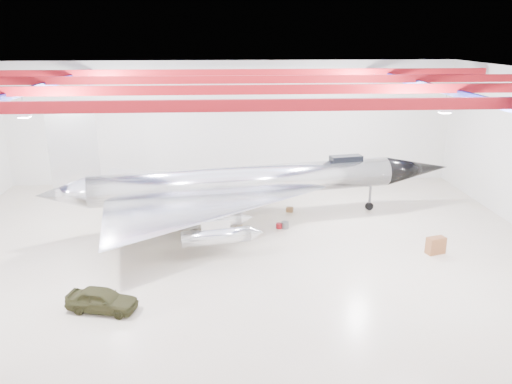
{
  "coord_description": "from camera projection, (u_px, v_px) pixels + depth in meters",
  "views": [
    {
      "loc": [
        -0.82,
        -29.71,
        13.27
      ],
      "look_at": [
        1.29,
        2.0,
        3.1
      ],
      "focal_mm": 35.0,
      "sensor_mm": 36.0,
      "label": 1
    }
  ],
  "objects": [
    {
      "name": "oil_barrel",
      "position": [
        238.0,
        227.0,
        35.18
      ],
      "size": [
        0.63,
        0.58,
        0.35
      ],
      "primitive_type": "cube",
      "rotation": [
        0.0,
        0.0,
        -0.43
      ],
      "color": "olive",
      "rests_on": "floor"
    },
    {
      "name": "jet_aircraft",
      "position": [
        246.0,
        185.0,
        36.03
      ],
      "size": [
        30.62,
        20.4,
        8.39
      ],
      "rotation": [
        0.0,
        0.0,
        0.18
      ],
      "color": "silver",
      "rests_on": "floor"
    },
    {
      "name": "toolbox_red",
      "position": [
        242.0,
        197.0,
        41.8
      ],
      "size": [
        0.49,
        0.4,
        0.33
      ],
      "primitive_type": "cube",
      "rotation": [
        0.0,
        0.0,
        -0.05
      ],
      "color": "maroon",
      "rests_on": "floor"
    },
    {
      "name": "ceiling_structure",
      "position": [
        236.0,
        86.0,
        29.19
      ],
      "size": [
        39.5,
        29.5,
        1.08
      ],
      "color": "maroon",
      "rests_on": "ceiling"
    },
    {
      "name": "parts_bin",
      "position": [
        290.0,
        210.0,
        38.71
      ],
      "size": [
        0.61,
        0.55,
        0.36
      ],
      "primitive_type": "cube",
      "rotation": [
        0.0,
        0.0,
        -0.31
      ],
      "color": "olive",
      "rests_on": "floor"
    },
    {
      "name": "wall_back",
      "position": [
        232.0,
        123.0,
        44.91
      ],
      "size": [
        40.0,
        0.0,
        40.0
      ],
      "primitive_type": "plane",
      "rotation": [
        1.57,
        0.0,
        0.0
      ],
      "color": "silver",
      "rests_on": "floor"
    },
    {
      "name": "jeep",
      "position": [
        102.0,
        300.0,
        24.81
      ],
      "size": [
        3.79,
        2.26,
        1.21
      ],
      "primitive_type": "imported",
      "rotation": [
        0.0,
        0.0,
        1.32
      ],
      "color": "#333319",
      "rests_on": "floor"
    },
    {
      "name": "engine_drum",
      "position": [
        285.0,
        225.0,
        35.41
      ],
      "size": [
        0.6,
        0.6,
        0.48
      ],
      "primitive_type": "cylinder",
      "rotation": [
        0.0,
        0.0,
        0.16
      ],
      "color": "#59595B",
      "rests_on": "floor"
    },
    {
      "name": "floor",
      "position": [
        238.0,
        247.0,
        32.33
      ],
      "size": [
        40.0,
        40.0,
        0.0
      ],
      "primitive_type": "plane",
      "color": "beige",
      "rests_on": "ground"
    },
    {
      "name": "crate_small",
      "position": [
        174.0,
        212.0,
        38.41
      ],
      "size": [
        0.39,
        0.33,
        0.26
      ],
      "primitive_type": "cube",
      "rotation": [
        0.0,
        0.0,
        0.1
      ],
      "color": "#59595B",
      "rests_on": "floor"
    },
    {
      "name": "ceiling",
      "position": [
        236.0,
        74.0,
        28.98
      ],
      "size": [
        40.0,
        40.0,
        0.0
      ],
      "primitive_type": "plane",
      "rotation": [
        3.14,
        0.0,
        0.0
      ],
      "color": "#0A0F38",
      "rests_on": "wall_back"
    },
    {
      "name": "desk",
      "position": [
        436.0,
        245.0,
        31.29
      ],
      "size": [
        1.29,
        0.89,
        1.08
      ],
      "primitive_type": "cube",
      "rotation": [
        0.0,
        0.0,
        0.28
      ],
      "color": "brown",
      "rests_on": "floor"
    },
    {
      "name": "tool_chest",
      "position": [
        279.0,
        226.0,
        35.41
      ],
      "size": [
        0.48,
        0.48,
        0.38
      ],
      "primitive_type": "cylinder",
      "rotation": [
        0.0,
        0.0,
        0.16
      ],
      "color": "maroon",
      "rests_on": "floor"
    },
    {
      "name": "crate_ply",
      "position": [
        202.0,
        216.0,
        37.3
      ],
      "size": [
        0.57,
        0.52,
        0.32
      ],
      "primitive_type": "cube",
      "rotation": [
        0.0,
        0.0,
        -0.4
      ],
      "color": "olive",
      "rests_on": "floor"
    },
    {
      "name": "spares_box",
      "position": [
        270.0,
        198.0,
        41.38
      ],
      "size": [
        0.41,
        0.41,
        0.35
      ],
      "primitive_type": "cylinder",
      "rotation": [
        0.0,
        0.0,
        0.07
      ],
      "color": "#59595B",
      "rests_on": "floor"
    }
  ]
}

